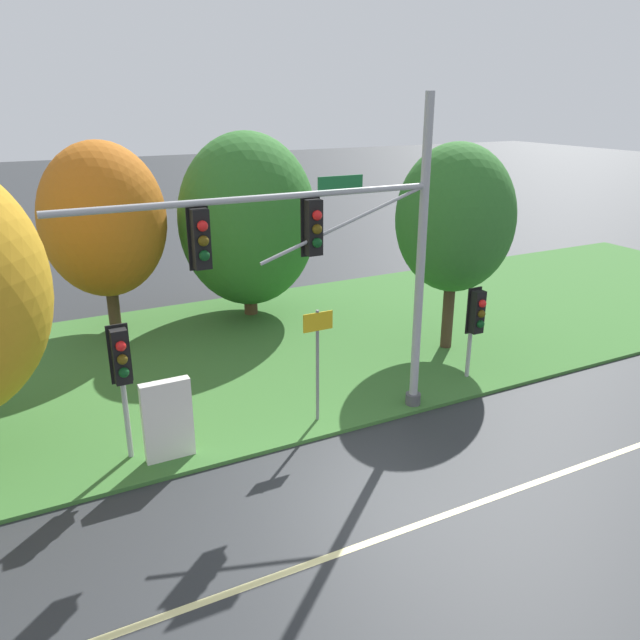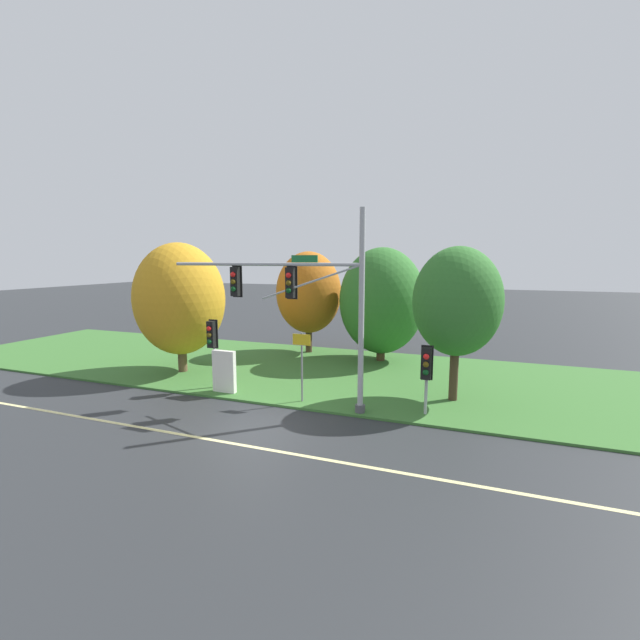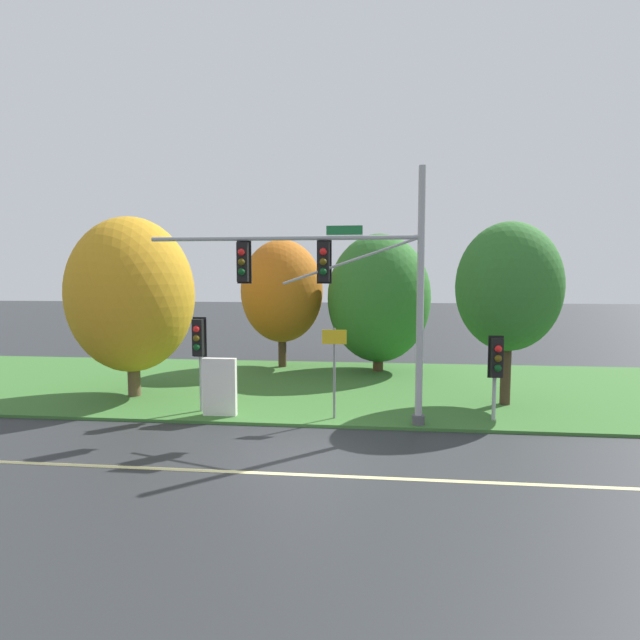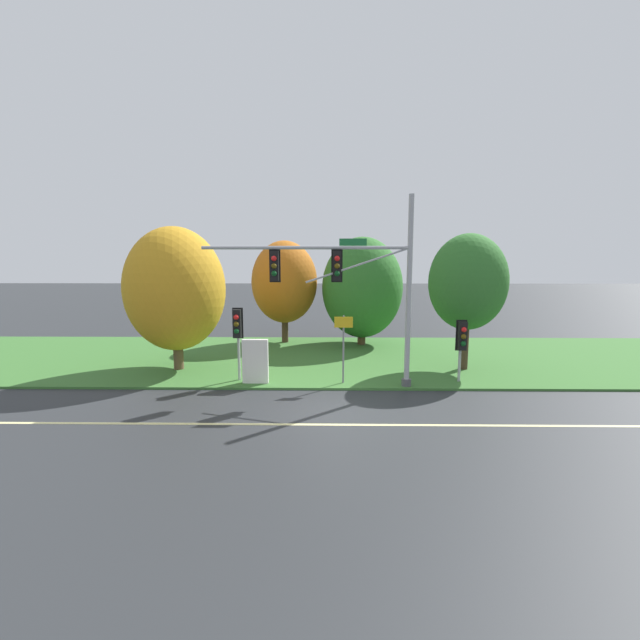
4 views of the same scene
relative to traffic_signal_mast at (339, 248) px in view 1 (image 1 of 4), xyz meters
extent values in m
plane|color=#282B2D|center=(-0.84, -2.86, -4.59)|extent=(160.00, 160.00, 0.00)
cube|color=beige|center=(-0.84, -4.06, -4.58)|extent=(36.00, 0.16, 0.01)
cube|color=#386B2D|center=(-0.84, 5.39, -4.54)|extent=(48.00, 11.50, 0.10)
cylinder|color=#9EA0A5|center=(2.29, 0.00, -0.57)|extent=(0.22, 0.22, 7.84)
cylinder|color=#4C4C51|center=(2.29, 0.00, -4.34)|extent=(0.40, 0.40, 0.30)
cylinder|color=#9EA0A5|center=(-1.93, 0.00, 1.26)|extent=(8.43, 0.14, 0.14)
cylinder|color=#9EA0A5|center=(0.18, 0.00, 0.56)|extent=(4.24, 0.08, 1.48)
cube|color=black|center=(-0.65, 0.00, 0.53)|extent=(0.34, 0.28, 1.22)
cube|color=black|center=(-0.65, 0.16, 0.53)|extent=(0.46, 0.04, 1.34)
sphere|color=red|center=(-0.65, -0.17, 0.83)|extent=(0.22, 0.22, 0.22)
sphere|color=#51420C|center=(-0.65, -0.17, 0.53)|extent=(0.22, 0.22, 0.22)
sphere|color=#0C4219|center=(-0.65, -0.17, 0.23)|extent=(0.22, 0.22, 0.22)
cube|color=black|center=(-3.20, 0.00, 0.53)|extent=(0.34, 0.28, 1.22)
cube|color=black|center=(-3.20, 0.16, 0.53)|extent=(0.46, 0.04, 1.34)
sphere|color=red|center=(-3.20, -0.17, 0.83)|extent=(0.22, 0.22, 0.22)
sphere|color=#51420C|center=(-3.20, -0.17, 0.53)|extent=(0.22, 0.22, 0.22)
sphere|color=#0C4219|center=(-3.20, -0.17, 0.23)|extent=(0.22, 0.22, 0.22)
cube|color=#196B33|center=(-0.02, -0.05, 1.48)|extent=(1.10, 0.04, 0.28)
cylinder|color=#9EA0A5|center=(-4.92, 0.82, -2.94)|extent=(0.12, 0.12, 3.10)
cube|color=black|center=(-4.92, 0.62, -1.95)|extent=(0.34, 0.28, 1.22)
cube|color=black|center=(-4.92, 0.78, -1.95)|extent=(0.46, 0.04, 1.34)
sphere|color=red|center=(-4.92, 0.44, -1.65)|extent=(0.22, 0.22, 0.22)
sphere|color=#51420C|center=(-4.92, 0.44, -1.95)|extent=(0.22, 0.22, 0.22)
sphere|color=#0C4219|center=(-4.92, 0.44, -2.25)|extent=(0.22, 0.22, 0.22)
cylinder|color=#9EA0A5|center=(4.71, 0.72, -3.18)|extent=(0.12, 0.12, 2.61)
cube|color=black|center=(4.71, 0.52, -2.44)|extent=(0.34, 0.28, 1.22)
cube|color=black|center=(4.71, 0.68, -2.44)|extent=(0.46, 0.04, 1.34)
sphere|color=red|center=(4.71, 0.34, -2.14)|extent=(0.22, 0.22, 0.22)
sphere|color=#51420C|center=(4.71, 0.34, -2.44)|extent=(0.22, 0.22, 0.22)
sphere|color=#0C4219|center=(4.71, 0.34, -2.74)|extent=(0.22, 0.22, 0.22)
cylinder|color=slate|center=(-0.35, 0.42, -3.02)|extent=(0.08, 0.08, 2.93)
cube|color=gold|center=(-0.35, 0.39, -1.84)|extent=(0.78, 0.03, 0.46)
cylinder|color=#423021|center=(-3.72, 9.48, -3.13)|extent=(0.41, 0.41, 2.72)
ellipsoid|color=#B76019|center=(-3.72, 9.48, -0.63)|extent=(4.13, 4.13, 5.16)
cylinder|color=#4C3823|center=(1.12, 8.86, -3.40)|extent=(0.49, 0.49, 2.18)
ellipsoid|color=#2D6B28|center=(1.12, 8.86, -0.95)|extent=(4.94, 4.94, 6.17)
cylinder|color=#423021|center=(5.60, 2.85, -2.88)|extent=(0.36, 0.36, 3.21)
ellipsoid|color=#2D6B28|center=(5.60, 2.85, -0.27)|extent=(3.64, 3.64, 4.54)
cube|color=silver|center=(-4.12, 0.35, -3.54)|extent=(1.10, 0.24, 1.90)
cube|color=#4C4C51|center=(-4.52, 0.35, -4.44)|extent=(0.10, 0.20, 0.10)
cube|color=#4C4C51|center=(-3.72, 0.35, -4.44)|extent=(0.10, 0.20, 0.10)
camera|label=1|loc=(-6.70, -12.10, 3.26)|focal=35.00mm
camera|label=2|loc=(6.48, -15.60, 1.47)|focal=24.00mm
camera|label=3|loc=(0.88, -15.33, 0.04)|focal=28.00mm
camera|label=4|loc=(-1.10, -17.46, 0.81)|focal=24.00mm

